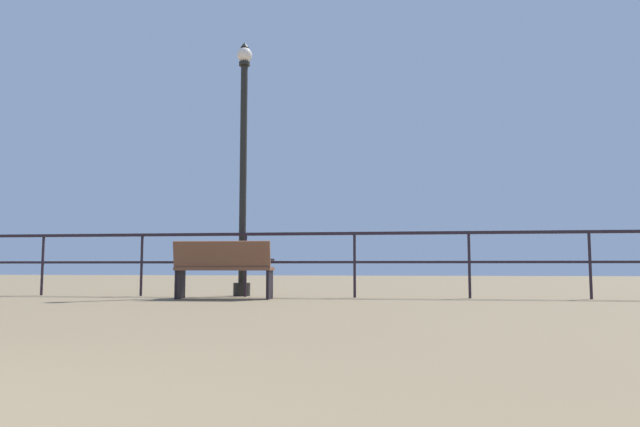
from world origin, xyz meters
name	(u,v)px	position (x,y,z in m)	size (l,w,h in m)	color
pier_railing	(246,250)	(0.00, 8.91, 0.77)	(25.23, 0.05, 1.05)	black
bench_near_left	(224,266)	(-0.16, 8.20, 0.50)	(1.50, 0.66, 0.88)	brown
lamppost_center	(243,166)	(-0.13, 9.17, 2.22)	(0.29, 0.29, 4.41)	black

